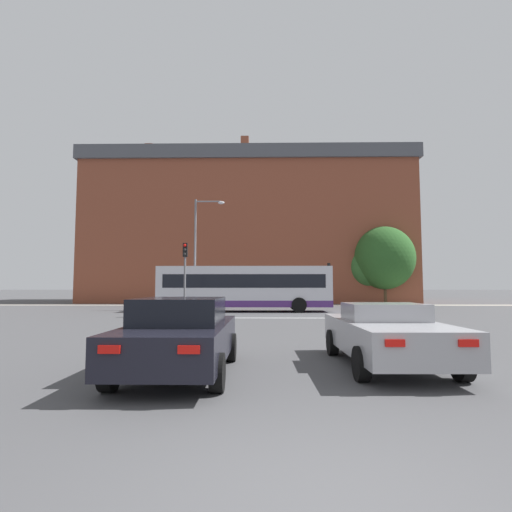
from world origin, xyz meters
TOP-DOWN VIEW (x-y plane):
  - stop_line_strip at (0.00, 18.96)m, footprint 8.16×0.30m
  - far_pavement at (0.00, 34.07)m, footprint 69.07×2.50m
  - brick_civic_building at (-2.16, 43.88)m, footprint 35.47×15.19m
  - car_saloon_left at (-2.21, 4.92)m, footprint 2.01×4.42m
  - car_roadster_right at (2.12, 5.78)m, footprint 2.10×4.57m
  - bus_crossing_lead at (-1.83, 24.62)m, footprint 11.78×2.76m
  - traffic_light_near_left at (-5.05, 19.76)m, footprint 0.26×0.31m
  - traffic_light_far_right at (5.49, 33.53)m, footprint 0.26×0.31m
  - street_lamp_junction at (-5.23, 26.19)m, footprint 2.25×0.36m
  - pedestrian_waiting at (-1.81, 33.84)m, footprint 0.29×0.43m
  - tree_by_building at (11.50, 36.66)m, footprint 5.96×5.96m
  - tree_kerbside at (12.01, 38.48)m, footprint 5.17×5.17m
  - tree_distant at (9.97, 37.31)m, footprint 3.86×3.86m

SIDE VIEW (x-z plane):
  - stop_line_strip at x=0.00m, z-range 0.00..0.01m
  - far_pavement at x=0.00m, z-range 0.00..0.01m
  - car_roadster_right at x=2.12m, z-range 0.02..1.37m
  - car_saloon_left at x=-2.21m, z-range 0.02..1.51m
  - pedestrian_waiting at x=-1.81m, z-range 0.15..1.87m
  - bus_crossing_lead at x=-1.83m, z-range 0.11..3.20m
  - traffic_light_far_right at x=5.49m, z-range 0.68..4.55m
  - traffic_light_near_left at x=-5.05m, z-range 0.73..4.95m
  - tree_distant at x=9.97m, z-range 0.80..6.47m
  - tree_kerbside at x=12.01m, z-range 0.84..7.96m
  - tree_by_building at x=11.50m, z-range 0.71..8.40m
  - street_lamp_junction at x=-5.23m, z-range 0.84..9.04m
  - brick_civic_building at x=-2.16m, z-range -1.23..17.55m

